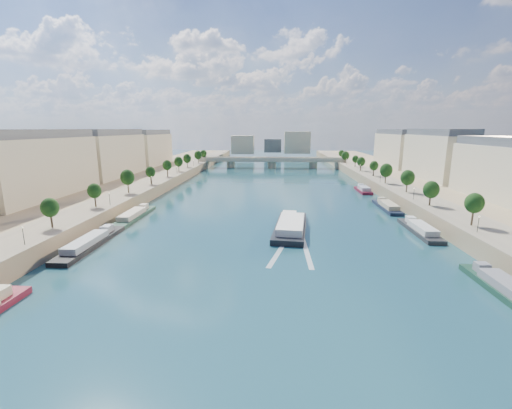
# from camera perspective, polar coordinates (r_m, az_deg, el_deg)

# --- Properties ---
(ground) EXTENTS (700.00, 700.00, 0.00)m
(ground) POSITION_cam_1_polar(r_m,az_deg,el_deg) (141.99, 2.11, 0.31)
(ground) COLOR #0E393E
(ground) RESTS_ON ground
(quay_left) EXTENTS (44.00, 520.00, 5.00)m
(quay_left) POSITION_cam_1_polar(r_m,az_deg,el_deg) (159.82, -24.66, 1.46)
(quay_left) COLOR #9E8460
(quay_left) RESTS_ON ground
(quay_right) EXTENTS (44.00, 520.00, 5.00)m
(quay_right) POSITION_cam_1_polar(r_m,az_deg,el_deg) (157.66, 29.29, 0.85)
(quay_right) COLOR #9E8460
(quay_right) RESTS_ON ground
(pave_left) EXTENTS (14.00, 520.00, 0.10)m
(pave_left) POSITION_cam_1_polar(r_m,az_deg,el_deg) (152.98, -19.77, 2.39)
(pave_left) COLOR gray
(pave_left) RESTS_ON quay_left
(pave_right) EXTENTS (14.00, 520.00, 0.10)m
(pave_right) POSITION_cam_1_polar(r_m,az_deg,el_deg) (151.19, 24.28, 1.90)
(pave_right) COLOR gray
(pave_right) RESTS_ON quay_right
(trees_left) EXTENTS (4.80, 268.80, 8.26)m
(trees_left) POSITION_cam_1_polar(r_m,az_deg,el_deg) (153.24, -18.94, 4.52)
(trees_left) COLOR #382B1E
(trees_left) RESTS_ON ground
(trees_right) EXTENTS (4.80, 268.80, 8.26)m
(trees_right) POSITION_cam_1_polar(r_m,az_deg,el_deg) (158.98, 22.51, 4.51)
(trees_right) COLOR #382B1E
(trees_right) RESTS_ON ground
(lamps_left) EXTENTS (0.36, 200.36, 4.28)m
(lamps_left) POSITION_cam_1_polar(r_m,az_deg,el_deg) (141.72, -19.71, 2.75)
(lamps_left) COLOR black
(lamps_left) RESTS_ON ground
(lamps_right) EXTENTS (0.36, 200.36, 4.28)m
(lamps_right) POSITION_cam_1_polar(r_m,az_deg,el_deg) (153.85, 22.15, 3.29)
(lamps_right) COLOR black
(lamps_right) RESTS_ON ground
(buildings_left) EXTENTS (16.00, 226.00, 23.20)m
(buildings_left) POSITION_cam_1_polar(r_m,az_deg,el_deg) (174.76, -27.07, 6.72)
(buildings_left) COLOR beige
(buildings_left) RESTS_ON ground
(buildings_right) EXTENTS (16.00, 226.00, 23.20)m
(buildings_right) POSITION_cam_1_polar(r_m,az_deg,el_deg) (172.42, 31.96, 6.13)
(buildings_right) COLOR beige
(buildings_right) RESTS_ON ground
(skyline) EXTENTS (79.00, 42.00, 22.00)m
(skyline) POSITION_cam_1_polar(r_m,az_deg,el_deg) (358.58, 3.32, 10.09)
(skyline) COLOR beige
(skyline) RESTS_ON ground
(bridge) EXTENTS (112.00, 12.00, 8.15)m
(bridge) POSITION_cam_1_polar(r_m,az_deg,el_deg) (267.48, 2.64, 7.20)
(bridge) COLOR #C1B79E
(bridge) RESTS_ON ground
(tour_barge) EXTENTS (12.20, 31.90, 4.22)m
(tour_barge) POSITION_cam_1_polar(r_m,az_deg,el_deg) (103.99, 5.78, -3.64)
(tour_barge) COLOR black
(tour_barge) RESTS_ON ground
(wake) EXTENTS (10.73, 26.01, 0.04)m
(wake) POSITION_cam_1_polar(r_m,az_deg,el_deg) (88.68, 6.23, -7.38)
(wake) COLOR silver
(wake) RESTS_ON ground
(moored_barges_left) EXTENTS (5.00, 125.32, 3.60)m
(moored_barges_left) POSITION_cam_1_polar(r_m,az_deg,el_deg) (86.11, -31.37, -9.27)
(moored_barges_left) COLOR #1D2540
(moored_barges_left) RESTS_ON ground
(moored_barges_right) EXTENTS (5.00, 164.78, 3.60)m
(moored_barges_right) POSITION_cam_1_polar(r_m,az_deg,el_deg) (106.25, 27.03, -4.87)
(moored_barges_right) COLOR black
(moored_barges_right) RESTS_ON ground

